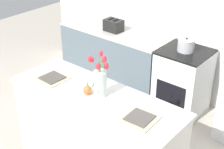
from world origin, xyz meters
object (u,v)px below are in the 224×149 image
at_px(toaster, 113,25).
at_px(cooking_pot, 186,45).
at_px(stove_range, 183,82).
at_px(flower_vase, 100,80).
at_px(plate_setting_left, 52,78).
at_px(pear_figurine, 87,90).
at_px(plate_setting_right, 140,118).

height_order(toaster, cooking_pot, cooking_pot).
bearing_deg(stove_range, cooking_pot, 174.09).
xyz_separation_m(flower_vase, plate_setting_left, (-0.60, -0.07, -0.16)).
xyz_separation_m(stove_range, flower_vase, (-0.06, -1.57, 0.68)).
xyz_separation_m(pear_figurine, toaster, (-0.99, 1.59, -0.04)).
bearing_deg(plate_setting_right, stove_range, 105.38).
distance_m(stove_range, cooking_pot, 0.52).
height_order(flower_vase, plate_setting_left, flower_vase).
bearing_deg(cooking_pot, plate_setting_left, -111.33).
height_order(flower_vase, cooking_pot, flower_vase).
bearing_deg(toaster, plate_setting_right, -44.99).
xyz_separation_m(flower_vase, plate_setting_right, (0.51, -0.07, -0.16)).
relative_size(flower_vase, pear_figurine, 3.30).
bearing_deg(plate_setting_left, toaster, 107.28).
relative_size(stove_range, flower_vase, 2.00).
bearing_deg(stove_range, toaster, -177.88).
height_order(plate_setting_right, toaster, toaster).
distance_m(stove_range, toaster, 1.27).
relative_size(plate_setting_left, plate_setting_right, 1.00).
bearing_deg(stove_range, plate_setting_right, -74.62).
xyz_separation_m(plate_setting_left, cooking_pot, (0.64, 1.65, -0.00)).
distance_m(stove_range, pear_figurine, 1.74).
height_order(plate_setting_left, cooking_pot, cooking_pot).
bearing_deg(plate_setting_left, stove_range, 68.38).
height_order(stove_range, toaster, toaster).
height_order(stove_range, plate_setting_left, plate_setting_left).
xyz_separation_m(plate_setting_right, toaster, (-1.61, 1.61, 0.00)).
bearing_deg(flower_vase, plate_setting_right, -8.29).
bearing_deg(stove_range, pear_figurine, -95.79).
distance_m(pear_figurine, cooking_pot, 1.65).
bearing_deg(plate_setting_right, plate_setting_left, 180.00).
bearing_deg(toaster, cooking_pot, 2.19).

